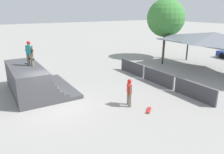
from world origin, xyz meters
TOP-DOWN VIEW (x-y plane):
  - ground_plane at (0.00, 0.00)m, footprint 160.00×160.00m
  - quarter_pipe_ramp at (-2.82, -0.60)m, footprint 5.37×3.87m
  - skater_on_deck at (-2.79, -0.58)m, footprint 0.67×0.48m
  - skateboard_on_deck at (-3.31, -0.63)m, footprint 0.83×0.37m
  - bystander_walking at (2.26, 3.82)m, footprint 0.63×0.37m
  - skateboard_on_ground at (3.44, 4.35)m, footprint 0.67×0.72m
  - barrier_fence at (0.15, 8.01)m, footprint 9.92×0.12m
  - pavilion_shelter at (-0.04, 14.62)m, footprint 10.21×4.29m
  - tree_beside_pavilion at (-6.66, 15.07)m, footprint 4.24×4.24m

SIDE VIEW (x-z plane):
  - ground_plane at x=0.00m, z-range 0.00..0.00m
  - skateboard_on_ground at x=3.44m, z-range 0.01..0.10m
  - barrier_fence at x=0.15m, z-range 0.00..1.05m
  - quarter_pipe_ramp at x=-2.82m, z-range -0.12..1.82m
  - bystander_walking at x=2.26m, z-range 0.14..1.80m
  - skateboard_on_deck at x=-3.31m, z-range 1.95..2.04m
  - skater_on_deck at x=-2.79m, z-range 2.06..3.68m
  - pavilion_shelter at x=-0.04m, z-range 1.25..4.82m
  - tree_beside_pavilion at x=-6.66m, z-range 1.21..7.88m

